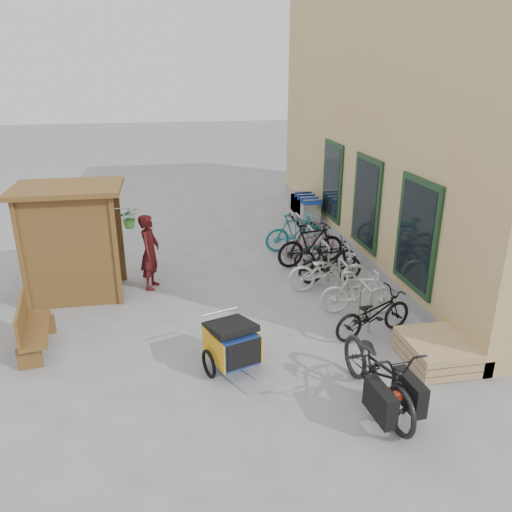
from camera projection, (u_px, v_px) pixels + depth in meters
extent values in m
plane|color=gray|center=(244.00, 337.00, 9.13)|extent=(80.00, 80.00, 0.00)
cube|color=tan|center=(458.00, 113.00, 13.16)|extent=(6.00, 13.00, 7.00)
cube|color=gray|center=(345.00, 240.00, 13.83)|extent=(0.18, 13.00, 0.30)
cube|color=#16331B|center=(417.00, 235.00, 9.62)|extent=(0.06, 1.50, 2.20)
cube|color=black|center=(415.00, 235.00, 9.62)|extent=(0.02, 1.25, 1.95)
cube|color=#16331B|center=(366.00, 203.00, 11.92)|extent=(0.06, 1.50, 2.20)
cube|color=black|center=(365.00, 203.00, 11.92)|extent=(0.02, 1.25, 1.95)
cube|color=#16331B|center=(332.00, 181.00, 14.22)|extent=(0.06, 1.50, 2.20)
cube|color=black|center=(331.00, 181.00, 14.22)|extent=(0.02, 1.25, 1.95)
cube|color=brown|center=(21.00, 258.00, 9.71)|extent=(0.09, 0.09, 2.30)
cube|color=brown|center=(116.00, 252.00, 10.03)|extent=(0.09, 0.09, 2.30)
cube|color=brown|center=(36.00, 237.00, 10.91)|extent=(0.09, 0.09, 2.30)
cube|color=brown|center=(120.00, 233.00, 11.22)|extent=(0.09, 0.09, 2.30)
cube|color=brown|center=(30.00, 247.00, 10.32)|extent=(0.05, 1.30, 2.30)
cube|color=brown|center=(70.00, 254.00, 9.90)|extent=(1.80, 0.05, 2.30)
cube|color=brown|center=(79.00, 235.00, 11.04)|extent=(1.80, 0.05, 2.30)
cube|color=brown|center=(67.00, 188.00, 10.05)|extent=(2.15, 1.65, 0.10)
cube|color=brown|center=(66.00, 256.00, 10.52)|extent=(1.30, 1.15, 0.04)
cube|color=brown|center=(62.00, 229.00, 10.31)|extent=(1.30, 1.15, 0.04)
cylinder|color=#A5A8AD|center=(121.00, 208.00, 9.74)|extent=(0.36, 0.02, 0.02)
imported|color=#2B591F|center=(130.00, 218.00, 9.84)|extent=(0.38, 0.33, 0.42)
cylinder|color=#A5A8AD|center=(370.00, 312.00, 9.15)|extent=(0.05, 0.05, 0.84)
cylinder|color=#A5A8AD|center=(360.00, 300.00, 9.61)|extent=(0.05, 0.05, 0.84)
cylinder|color=#A5A8AD|center=(366.00, 286.00, 9.23)|extent=(0.05, 0.50, 0.05)
cylinder|color=#A5A8AD|center=(347.00, 286.00, 10.25)|extent=(0.05, 0.05, 0.84)
cylinder|color=#A5A8AD|center=(339.00, 277.00, 10.71)|extent=(0.05, 0.05, 0.84)
cylinder|color=#A5A8AD|center=(344.00, 263.00, 10.33)|extent=(0.05, 0.50, 0.05)
cylinder|color=#A5A8AD|center=(328.00, 265.00, 11.35)|extent=(0.05, 0.05, 0.84)
cylinder|color=#A5A8AD|center=(322.00, 257.00, 11.81)|extent=(0.05, 0.05, 0.84)
cylinder|color=#A5A8AD|center=(326.00, 244.00, 11.44)|extent=(0.05, 0.50, 0.05)
cylinder|color=#A5A8AD|center=(313.00, 247.00, 12.46)|extent=(0.05, 0.05, 0.84)
cylinder|color=#A5A8AD|center=(307.00, 241.00, 12.92)|extent=(0.05, 0.05, 0.84)
cylinder|color=#A5A8AD|center=(311.00, 228.00, 12.54)|extent=(0.05, 0.50, 0.05)
cylinder|color=#A5A8AD|center=(300.00, 233.00, 13.56)|extent=(0.05, 0.05, 0.84)
cylinder|color=#A5A8AD|center=(296.00, 227.00, 14.02)|extent=(0.05, 0.05, 0.84)
cylinder|color=#A5A8AD|center=(298.00, 215.00, 13.64)|extent=(0.05, 0.50, 0.05)
cube|color=tan|center=(435.00, 358.00, 8.33)|extent=(1.00, 1.20, 0.12)
cube|color=tan|center=(436.00, 351.00, 8.28)|extent=(1.00, 1.20, 0.12)
cube|color=tan|center=(437.00, 344.00, 8.23)|extent=(1.00, 1.20, 0.12)
cube|color=brown|center=(36.00, 330.00, 8.57)|extent=(0.63, 1.48, 0.06)
cube|color=brown|center=(21.00, 317.00, 8.44)|extent=(0.25, 1.42, 0.48)
cube|color=brown|center=(30.00, 358.00, 8.12)|extent=(0.39, 0.11, 0.38)
cube|color=brown|center=(44.00, 325.00, 9.17)|extent=(0.39, 0.11, 0.38)
cube|color=silver|center=(308.00, 210.00, 15.14)|extent=(0.54, 0.84, 0.51)
cube|color=#1A40A9|center=(313.00, 202.00, 14.63)|extent=(0.54, 0.04, 0.18)
cylinder|color=silver|center=(313.00, 200.00, 14.58)|extent=(0.57, 0.04, 0.04)
cylinder|color=black|center=(304.00, 230.00, 14.97)|extent=(0.04, 0.12, 0.12)
cube|color=silver|center=(305.00, 207.00, 15.46)|extent=(0.54, 0.84, 0.51)
cube|color=#1A40A9|center=(309.00, 199.00, 14.94)|extent=(0.54, 0.04, 0.18)
cylinder|color=silver|center=(310.00, 197.00, 14.89)|extent=(0.57, 0.04, 0.04)
cylinder|color=black|center=(301.00, 227.00, 15.29)|extent=(0.04, 0.12, 0.12)
cube|color=silver|center=(302.00, 204.00, 15.77)|extent=(0.54, 0.84, 0.51)
cube|color=#1A40A9|center=(306.00, 197.00, 15.26)|extent=(0.54, 0.04, 0.18)
cylinder|color=silver|center=(307.00, 195.00, 15.21)|extent=(0.57, 0.04, 0.04)
cylinder|color=black|center=(298.00, 224.00, 15.61)|extent=(0.04, 0.12, 0.12)
cube|color=silver|center=(299.00, 201.00, 16.09)|extent=(0.54, 0.84, 0.51)
cube|color=#1A40A9|center=(303.00, 194.00, 15.58)|extent=(0.54, 0.04, 0.18)
cylinder|color=silver|center=(304.00, 192.00, 15.53)|extent=(0.57, 0.04, 0.04)
cylinder|color=black|center=(295.00, 221.00, 15.92)|extent=(0.04, 0.12, 0.12)
cube|color=navy|center=(232.00, 344.00, 8.01)|extent=(0.84, 0.96, 0.48)
cube|color=orange|center=(213.00, 349.00, 7.86)|extent=(0.28, 0.78, 0.48)
cube|color=orange|center=(250.00, 339.00, 8.16)|extent=(0.28, 0.78, 0.48)
cube|color=black|center=(244.00, 355.00, 7.65)|extent=(0.55, 0.21, 0.44)
cube|color=black|center=(230.00, 327.00, 7.95)|extent=(0.88, 0.95, 0.23)
torus|color=black|center=(209.00, 364.00, 7.91)|extent=(0.20, 0.47, 0.47)
torus|color=black|center=(255.00, 350.00, 8.28)|extent=(0.20, 0.47, 0.47)
cylinder|color=#B7B7BC|center=(253.00, 379.00, 7.53)|extent=(0.25, 0.67, 0.03)
cylinder|color=#B7B7BC|center=(220.00, 312.00, 8.24)|extent=(0.63, 0.23, 0.03)
imported|color=black|center=(378.00, 370.00, 7.16)|extent=(0.89, 2.14, 1.10)
cube|color=black|center=(380.00, 402.00, 6.63)|extent=(0.23, 0.66, 0.45)
cube|color=black|center=(410.00, 392.00, 6.85)|extent=(0.23, 0.66, 0.45)
cube|color=red|center=(395.00, 394.00, 6.72)|extent=(0.13, 0.19, 0.12)
imported|color=maroon|center=(150.00, 252.00, 10.92)|extent=(0.56, 0.71, 1.69)
imported|color=black|center=(373.00, 314.00, 9.06)|extent=(1.75, 1.01, 0.87)
imported|color=silver|center=(359.00, 293.00, 9.86)|extent=(1.58, 0.72, 0.92)
imported|color=silver|center=(328.00, 270.00, 10.91)|extent=(1.83, 0.77, 0.94)
imported|color=black|center=(330.00, 264.00, 11.31)|extent=(1.52, 0.46, 0.91)
imported|color=black|center=(325.00, 255.00, 12.03)|extent=(1.58, 0.66, 0.81)
imported|color=black|center=(311.00, 244.00, 12.31)|extent=(1.86, 0.83, 1.08)
imported|color=#CF869D|center=(310.00, 241.00, 13.00)|extent=(1.63, 0.97, 0.81)
imported|color=teal|center=(296.00, 232.00, 13.32)|extent=(1.74, 0.62, 1.03)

